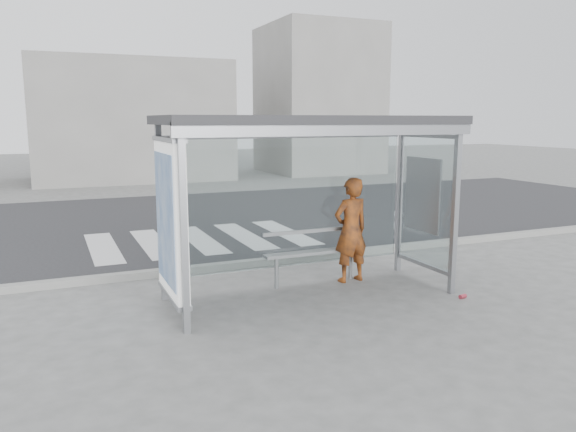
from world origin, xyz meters
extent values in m
plane|color=#5E5E5C|center=(0.00, 0.00, 0.00)|extent=(80.00, 80.00, 0.00)
cube|color=#262628|center=(0.00, 7.00, 0.00)|extent=(30.00, 10.00, 0.01)
cube|color=gray|center=(0.00, 1.95, 0.06)|extent=(30.00, 0.18, 0.12)
cube|color=silver|center=(-2.50, 4.50, 0.00)|extent=(0.55, 3.00, 0.00)
cube|color=silver|center=(-1.50, 4.50, 0.00)|extent=(0.55, 3.00, 0.00)
cube|color=silver|center=(-0.50, 4.50, 0.00)|extent=(0.55, 3.00, 0.00)
cube|color=silver|center=(0.50, 4.50, 0.00)|extent=(0.55, 3.00, 0.00)
cube|color=silver|center=(1.50, 4.50, 0.00)|extent=(0.55, 3.00, 0.00)
cube|color=gray|center=(-2.00, -0.70, 1.25)|extent=(0.08, 0.08, 2.50)
cube|color=gray|center=(2.00, -0.70, 1.25)|extent=(0.08, 0.08, 2.50)
cube|color=gray|center=(-2.00, 0.70, 1.25)|extent=(0.08, 0.08, 2.50)
cube|color=gray|center=(2.00, 0.70, 1.25)|extent=(0.08, 0.08, 2.50)
cube|color=#2D2D30|center=(0.00, 0.00, 2.56)|extent=(4.25, 1.65, 0.12)
cube|color=gray|center=(0.00, -0.76, 2.45)|extent=(4.25, 0.06, 0.18)
cube|color=white|center=(0.00, 0.70, 1.30)|extent=(3.80, 0.02, 2.00)
cube|color=white|center=(-2.00, 0.00, 1.30)|extent=(0.15, 1.25, 2.00)
cube|color=#2F62A9|center=(-1.92, 0.00, 1.30)|extent=(0.01, 1.10, 1.70)
cylinder|color=#CC4912|center=(-1.91, 0.25, 1.55)|extent=(0.02, 0.32, 0.32)
cube|color=white|center=(2.00, 0.00, 1.30)|extent=(0.03, 1.25, 2.00)
cube|color=beige|center=(1.97, 0.05, 1.40)|extent=(0.03, 0.86, 1.16)
cube|color=gray|center=(0.00, 18.00, 2.50)|extent=(8.00, 5.00, 5.00)
cube|color=gray|center=(9.00, 18.00, 3.50)|extent=(5.00, 5.00, 7.00)
imported|color=#DC5514|center=(0.93, 0.46, 0.84)|extent=(0.65, 0.46, 1.67)
cube|color=gray|center=(0.34, 0.57, 0.51)|extent=(1.67, 0.20, 0.05)
cylinder|color=gray|center=(-0.31, 0.57, 0.24)|extent=(0.06, 0.06, 0.49)
cylinder|color=gray|center=(0.99, 0.57, 0.24)|extent=(0.06, 0.06, 0.49)
cube|color=gray|center=(0.34, 0.66, 0.83)|extent=(1.67, 0.04, 0.06)
cylinder|color=#C83A4C|center=(1.99, -0.97, 0.03)|extent=(0.12, 0.08, 0.06)
camera|label=1|loc=(-3.44, -7.15, 2.57)|focal=35.00mm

